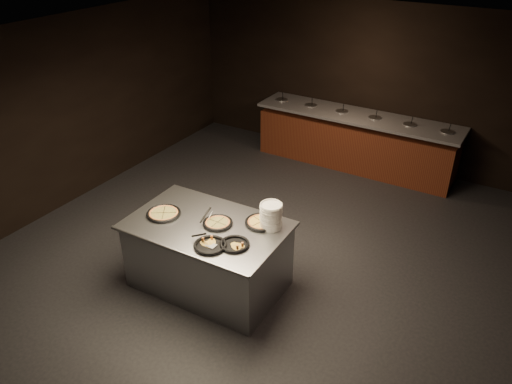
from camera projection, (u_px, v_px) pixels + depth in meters
room at (254, 170)px, 6.03m from camera, size 7.02×8.02×2.92m
salad_bar at (355, 144)px, 9.18m from camera, size 3.70×0.83×1.18m
serving_counter at (209, 256)px, 6.22m from camera, size 1.93×1.26×0.91m
plate_stack at (271, 216)px, 5.85m from camera, size 0.26×0.26×0.31m
pan_veggie_whole at (164, 213)px, 6.16m from camera, size 0.42×0.42×0.04m
pan_cheese_whole at (218, 223)px, 5.97m from camera, size 0.36×0.36×0.04m
pan_cheese_slices_a at (262, 222)px, 5.98m from camera, size 0.40×0.40×0.04m
pan_cheese_slices_b at (210, 245)px, 5.57m from camera, size 0.38×0.38×0.04m
pan_veggie_slices at (235, 244)px, 5.59m from camera, size 0.34×0.34×0.04m
server_left at (208, 215)px, 6.01m from camera, size 0.11×0.34×0.16m
server_right at (202, 238)px, 5.59m from camera, size 0.32×0.09×0.15m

